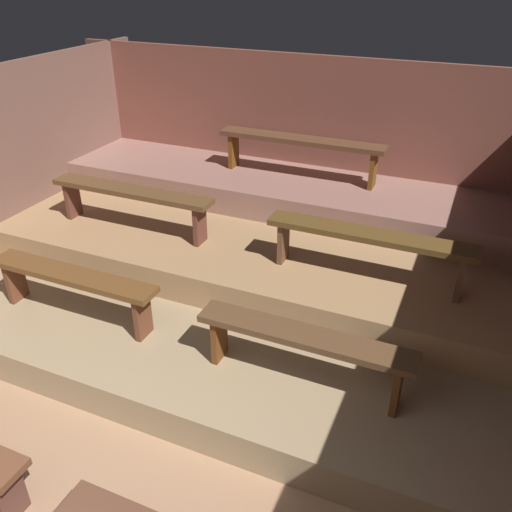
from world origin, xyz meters
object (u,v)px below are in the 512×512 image
bench_upper_center (301,145)px  bench_middle_left (131,196)px  bench_lower_left (73,281)px  bench_middle_right (369,241)px  bench_lower_right (304,343)px

bench_upper_center → bench_middle_left: bearing=-134.0°
bench_upper_center → bench_lower_left: bearing=-114.5°
bench_middle_left → bench_middle_right: size_ratio=1.00×
bench_lower_right → bench_upper_center: 2.86m
bench_middle_left → bench_middle_right: bearing=0.0°
bench_lower_right → bench_middle_right: (0.18, 1.20, 0.32)m
bench_middle_right → bench_upper_center: bearing=129.1°
bench_middle_right → bench_upper_center: 1.84m
bench_middle_left → bench_middle_right: (2.51, 0.00, 0.00)m
bench_lower_right → bench_upper_center: bench_upper_center is taller
bench_lower_left → bench_upper_center: size_ratio=0.86×
bench_upper_center → bench_middle_right: bearing=-50.9°
bench_lower_left → bench_lower_right: 2.16m
bench_lower_left → bench_middle_right: (2.33, 1.20, 0.32)m
bench_lower_left → bench_middle_left: (-0.18, 1.20, 0.32)m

